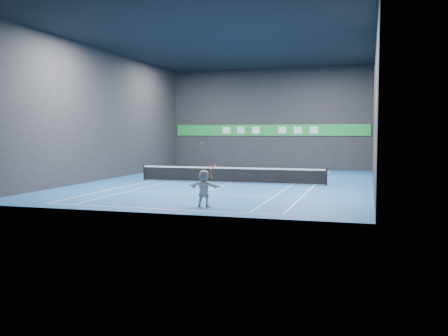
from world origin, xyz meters
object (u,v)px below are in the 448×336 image
(tennis_racket, at_px, (212,168))
(player, at_px, (204,188))
(tennis_ball, at_px, (202,143))
(tennis_net, at_px, (230,174))

(tennis_racket, bearing_deg, player, -172.44)
(tennis_ball, distance_m, tennis_net, 11.16)
(tennis_ball, height_order, tennis_net, tennis_ball)
(player, height_order, tennis_net, player)
(tennis_net, height_order, tennis_racket, tennis_racket)
(player, distance_m, tennis_net, 10.91)
(player, bearing_deg, tennis_net, -75.37)
(player, xyz_separation_m, tennis_racket, (0.36, 0.05, 0.91))
(player, height_order, tennis_ball, tennis_ball)
(player, relative_size, tennis_ball, 23.19)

